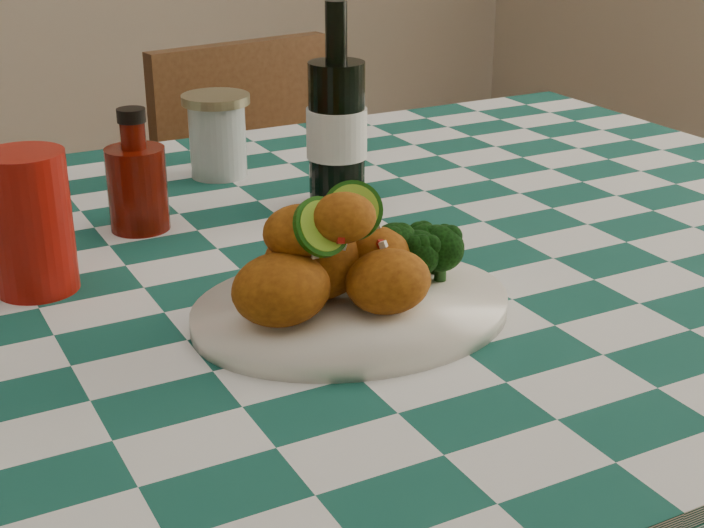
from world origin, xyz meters
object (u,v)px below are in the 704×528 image
ketchup_bottle (136,170)px  fried_chicken_pile (338,250)px  plate (352,310)px  wooden_chair_right (294,273)px  mason_jar (217,136)px  red_tumbler (30,222)px  beer_bottle (337,106)px

ketchup_bottle → fried_chicken_pile: bearing=-74.8°
plate → wooden_chair_right: size_ratio=0.35×
fried_chicken_pile → mason_jar: fried_chicken_pile is taller
wooden_chair_right → mason_jar: bearing=-134.3°
ketchup_bottle → wooden_chair_right: 0.84m
red_tumbler → plate: bearing=-40.3°
red_tumbler → mason_jar: red_tumbler is taller
mason_jar → wooden_chair_right: mason_jar is taller
ketchup_bottle → beer_bottle: beer_bottle is taller
fried_chicken_pile → beer_bottle: 0.34m
ketchup_bottle → mason_jar: size_ratio=1.28×
red_tumbler → wooden_chair_right: (0.59, 0.69, -0.43)m
mason_jar → beer_bottle: size_ratio=0.45×
fried_chicken_pile → red_tumbler: 0.31m
red_tumbler → beer_bottle: bearing=13.7°
fried_chicken_pile → ketchup_bottle: (-0.09, 0.33, -0.00)m
plate → mason_jar: mason_jar is taller
plate → wooden_chair_right: (0.35, 0.90, -0.37)m
beer_bottle → wooden_chair_right: size_ratio=0.29×
ketchup_bottle → wooden_chair_right: (0.45, 0.57, -0.43)m
fried_chicken_pile → ketchup_bottle: bearing=105.2°
red_tumbler → ketchup_bottle: same height
wooden_chair_right → beer_bottle: bearing=-118.3°
beer_bottle → wooden_chair_right: (0.21, 0.60, -0.48)m
ketchup_bottle → beer_bottle: size_ratio=0.57×
plate → fried_chicken_pile: size_ratio=1.81×
plate → wooden_chair_right: wooden_chair_right is taller
ketchup_bottle → wooden_chair_right: bearing=51.7°
red_tumbler → mason_jar: 0.40m
fried_chicken_pile → mason_jar: (0.07, 0.48, -0.02)m
ketchup_bottle → red_tumbler: bearing=-139.3°
plate → ketchup_bottle: bearing=107.5°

